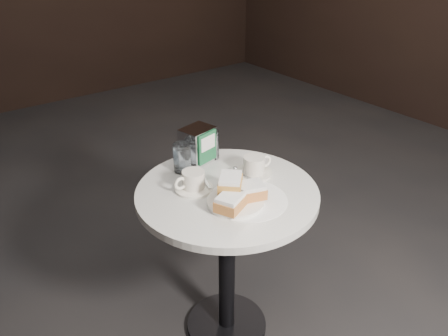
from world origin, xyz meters
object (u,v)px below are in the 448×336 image
beignet_plate (237,195)px  water_glass_right (210,145)px  cafe_table (227,231)px  water_glass_left (182,158)px  napkin_dispenser (198,145)px  coffee_cup_right (254,167)px  coffee_cup_left (193,182)px

beignet_plate → water_glass_right: bearing=68.5°
cafe_table → water_glass_left: (-0.05, 0.23, 0.26)m
water_glass_right → napkin_dispenser: 0.07m
cafe_table → beignet_plate: 0.26m
water_glass_right → napkin_dispenser: bearing=179.4°
coffee_cup_right → water_glass_right: bearing=110.2°
beignet_plate → water_glass_right: size_ratio=1.93×
water_glass_left → cafe_table: bearing=-76.8°
coffee_cup_left → napkin_dispenser: size_ratio=1.05×
napkin_dispenser → beignet_plate: bearing=-115.3°
beignet_plate → coffee_cup_right: bearing=33.6°
water_glass_right → beignet_plate: bearing=-111.5°
coffee_cup_left → napkin_dispenser: napkin_dispenser is taller
coffee_cup_left → water_glass_right: bearing=44.2°
beignet_plate → water_glass_left: water_glass_left is taller
cafe_table → napkin_dispenser: bearing=80.5°
water_glass_left → water_glass_right: size_ratio=0.98×
cafe_table → water_glass_left: water_glass_left is taller
napkin_dispenser → cafe_table: bearing=-112.7°
coffee_cup_right → napkin_dispenser: napkin_dispenser is taller
cafe_table → water_glass_left: 0.35m
beignet_plate → water_glass_right: water_glass_right is taller
water_glass_left → napkin_dispenser: bearing=16.6°
cafe_table → coffee_cup_left: 0.26m
water_glass_left → napkin_dispenser: napkin_dispenser is taller
coffee_cup_left → coffee_cup_right: same height
napkin_dispenser → water_glass_left: bearing=-176.6°
water_glass_left → water_glass_right: bearing=10.0°
water_glass_right → napkin_dispenser: size_ratio=0.79×
beignet_plate → coffee_cup_right: beignet_plate is taller
coffee_cup_right → water_glass_right: size_ratio=1.37×
water_glass_right → napkin_dispenser: (-0.06, 0.00, 0.02)m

